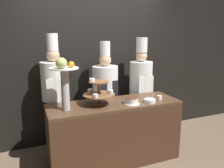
# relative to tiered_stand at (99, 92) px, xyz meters

# --- Properties ---
(wall_back) EXTENTS (10.00, 0.06, 2.80)m
(wall_back) POSITION_rel_tiered_stand_xyz_m (0.23, 0.89, 0.32)
(wall_back) COLOR black
(wall_back) RESTS_ON ground_plane
(buffet_counter) EXTENTS (1.88, 0.61, 0.90)m
(buffet_counter) POSITION_rel_tiered_stand_xyz_m (0.23, -0.00, -0.62)
(buffet_counter) COLOR #422819
(buffet_counter) RESTS_ON ground_plane
(tiered_stand) EXTENTS (0.43, 0.43, 0.37)m
(tiered_stand) POSITION_rel_tiered_stand_xyz_m (0.00, 0.00, 0.00)
(tiered_stand) COLOR brown
(tiered_stand) RESTS_ON buffet_counter
(fruit_pedestal) EXTENTS (0.36, 0.36, 0.68)m
(fruit_pedestal) POSITION_rel_tiered_stand_xyz_m (-0.46, -0.07, 0.25)
(fruit_pedestal) COLOR #B2ADA8
(fruit_pedestal) RESTS_ON buffet_counter
(cake_round) EXTENTS (0.22, 0.22, 0.09)m
(cake_round) POSITION_rel_tiered_stand_xyz_m (0.43, -0.14, -0.13)
(cake_round) COLOR white
(cake_round) RESTS_ON buffet_counter
(cup_white) EXTENTS (0.07, 0.07, 0.06)m
(cup_white) POSITION_rel_tiered_stand_xyz_m (0.91, -0.11, -0.14)
(cup_white) COLOR white
(cup_white) RESTS_ON buffet_counter
(serving_bowl_near) EXTENTS (0.16, 0.16, 0.15)m
(serving_bowl_near) POSITION_rel_tiered_stand_xyz_m (0.70, -0.18, -0.15)
(serving_bowl_near) COLOR white
(serving_bowl_near) RESTS_ON buffet_counter
(chef_left) EXTENTS (0.39, 0.39, 1.86)m
(chef_left) POSITION_rel_tiered_stand_xyz_m (-0.51, 0.51, -0.07)
(chef_left) COLOR #28282D
(chef_left) RESTS_ON ground_plane
(chef_center_left) EXTENTS (0.41, 0.41, 1.74)m
(chef_center_left) POSITION_rel_tiered_stand_xyz_m (0.28, 0.51, -0.15)
(chef_center_left) COLOR black
(chef_center_left) RESTS_ON ground_plane
(chef_center_right) EXTENTS (0.39, 0.39, 1.79)m
(chef_center_right) POSITION_rel_tiered_stand_xyz_m (0.93, 0.51, -0.11)
(chef_center_right) COLOR #28282D
(chef_center_right) RESTS_ON ground_plane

